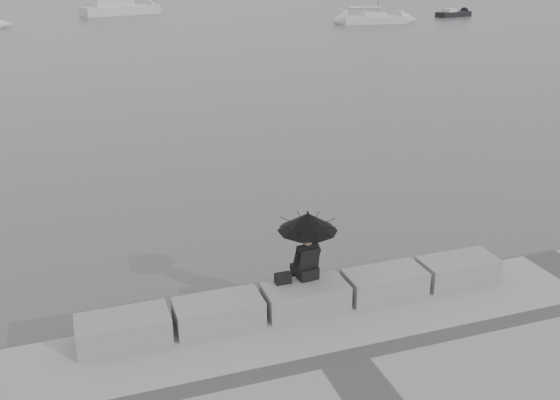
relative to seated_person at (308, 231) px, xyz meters
name	(u,v)px	position (x,y,z in m)	size (l,w,h in m)	color
ground	(296,319)	(-0.14, 0.17, -2.00)	(360.00, 360.00, 0.00)	#4C4F51
stone_block_far_left	(123,329)	(-3.54, -0.28, -1.25)	(1.60, 0.80, 0.50)	slate
stone_block_left	(218,312)	(-1.84, -0.28, -1.25)	(1.60, 0.80, 0.50)	slate
stone_block_centre	(305,297)	(-0.14, -0.28, -1.25)	(1.60, 0.80, 0.50)	slate
stone_block_right	(385,283)	(1.56, -0.28, -1.25)	(1.60, 0.80, 0.50)	slate
stone_block_far_right	(458,270)	(3.26, -0.28, -1.25)	(1.60, 0.80, 0.50)	slate
seated_person	(308,231)	(0.00, 0.00, 0.00)	(1.14, 1.14, 1.39)	black
bag	(283,278)	(-0.51, -0.04, -0.90)	(0.30, 0.17, 0.20)	black
sailboat_right	(374,19)	(29.44, 54.41, -1.47)	(7.37, 3.54, 12.90)	silver
motor_cruiser	(120,8)	(4.07, 75.42, -1.11)	(10.32, 5.95, 4.50)	silver
small_motorboat	(453,14)	(42.90, 59.08, -1.68)	(5.14, 2.81, 1.10)	black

